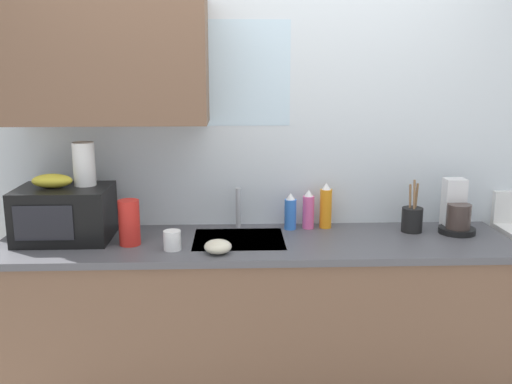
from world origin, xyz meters
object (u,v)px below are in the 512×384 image
(microwave, at_px, (65,214))
(cereal_canister, at_px, (129,223))
(utensil_crock, at_px, (412,219))
(small_bowl, at_px, (218,247))
(dish_soap_bottle_pink, at_px, (308,210))
(mug_white, at_px, (172,240))
(banana_bunch, at_px, (52,181))
(dish_soap_bottle_orange, at_px, (326,207))
(coffee_maker, at_px, (456,213))
(paper_towel_roll, at_px, (84,164))
(dish_soap_bottle_blue, at_px, (290,212))

(microwave, bearing_deg, cereal_canister, -16.13)
(microwave, bearing_deg, utensil_crock, 2.27)
(small_bowl, bearing_deg, dish_soap_bottle_pink, 40.19)
(mug_white, bearing_deg, banana_bunch, 162.64)
(dish_soap_bottle_orange, bearing_deg, dish_soap_bottle_pink, -174.55)
(microwave, distance_m, coffee_maker, 2.03)
(paper_towel_roll, bearing_deg, utensil_crock, 0.67)
(paper_towel_roll, height_order, utensil_crock, paper_towel_roll)
(dish_soap_bottle_pink, height_order, mug_white, dish_soap_bottle_pink)
(dish_soap_bottle_blue, distance_m, cereal_canister, 0.85)
(small_bowl, bearing_deg, dish_soap_bottle_orange, 35.76)
(banana_bunch, distance_m, dish_soap_bottle_orange, 1.42)
(utensil_crock, bearing_deg, coffee_maker, -2.85)
(coffee_maker, height_order, dish_soap_bottle_pink, coffee_maker)
(small_bowl, bearing_deg, banana_bunch, 163.20)
(banana_bunch, xyz_separation_m, mug_white, (0.61, -0.19, -0.26))
(cereal_canister, xyz_separation_m, mug_white, (0.22, -0.09, -0.07))
(cereal_canister, distance_m, mug_white, 0.24)
(microwave, height_order, dish_soap_bottle_blue, microwave)
(utensil_crock, xyz_separation_m, small_bowl, (-1.02, -0.32, -0.04))
(banana_bunch, distance_m, coffee_maker, 2.09)
(dish_soap_bottle_blue, bearing_deg, mug_white, -151.01)
(coffee_maker, xyz_separation_m, cereal_canister, (-1.69, -0.16, 0.01))
(dish_soap_bottle_orange, bearing_deg, microwave, -173.03)
(mug_white, bearing_deg, dish_soap_bottle_pink, 26.25)
(coffee_maker, distance_m, utensil_crock, 0.23)
(dish_soap_bottle_pink, distance_m, mug_white, 0.78)
(mug_white, bearing_deg, dish_soap_bottle_orange, 24.00)
(dish_soap_bottle_blue, bearing_deg, coffee_maker, -5.51)
(banana_bunch, relative_size, coffee_maker, 0.71)
(paper_towel_roll, bearing_deg, dish_soap_bottle_orange, 5.20)
(banana_bunch, relative_size, small_bowl, 1.54)
(dish_soap_bottle_blue, height_order, mug_white, dish_soap_bottle_blue)
(cereal_canister, height_order, mug_white, cereal_canister)
(mug_white, bearing_deg, cereal_canister, 157.55)
(paper_towel_roll, height_order, dish_soap_bottle_pink, paper_towel_roll)
(banana_bunch, xyz_separation_m, coffee_maker, (2.08, 0.06, -0.20))
(paper_towel_roll, xyz_separation_m, dish_soap_bottle_orange, (1.25, 0.11, -0.26))
(microwave, distance_m, paper_towel_roll, 0.27)
(dish_soap_bottle_pink, bearing_deg, mug_white, -153.75)
(dish_soap_bottle_orange, relative_size, mug_white, 2.61)
(microwave, xyz_separation_m, banana_bunch, (-0.05, 0.00, 0.17))
(microwave, height_order, cereal_canister, microwave)
(coffee_maker, bearing_deg, cereal_canister, -174.65)
(banana_bunch, distance_m, small_bowl, 0.91)
(paper_towel_roll, bearing_deg, small_bowl, -23.87)
(dish_soap_bottle_orange, bearing_deg, paper_towel_roll, -174.80)
(dish_soap_bottle_blue, relative_size, mug_white, 2.10)
(dish_soap_bottle_pink, bearing_deg, coffee_maker, -7.11)
(cereal_canister, xyz_separation_m, utensil_crock, (1.46, 0.17, -0.04))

